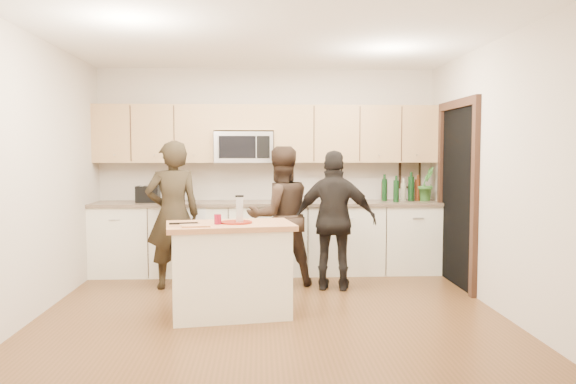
{
  "coord_description": "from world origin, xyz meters",
  "views": [
    {
      "loc": [
        -0.1,
        -5.61,
        1.58
      ],
      "look_at": [
        0.2,
        0.35,
        1.16
      ],
      "focal_mm": 35.0,
      "sensor_mm": 36.0,
      "label": 1
    }
  ],
  "objects_px": {
    "toaster": "(148,194)",
    "woman_right": "(335,220)",
    "island": "(230,269)",
    "woman_center": "(280,217)",
    "woman_left": "(173,215)"
  },
  "relations": [
    {
      "from": "toaster",
      "to": "woman_right",
      "type": "xyz_separation_m",
      "value": [
        2.3,
        -0.92,
        -0.24
      ]
    },
    {
      "from": "island",
      "to": "woman_center",
      "type": "distance_m",
      "value": 1.35
    },
    {
      "from": "toaster",
      "to": "woman_center",
      "type": "xyz_separation_m",
      "value": [
        1.68,
        -0.71,
        -0.22
      ]
    },
    {
      "from": "island",
      "to": "toaster",
      "type": "distance_m",
      "value": 2.29
    },
    {
      "from": "toaster",
      "to": "woman_left",
      "type": "relative_size",
      "value": 0.17
    },
    {
      "from": "woman_left",
      "to": "woman_right",
      "type": "height_order",
      "value": "woman_left"
    },
    {
      "from": "island",
      "to": "toaster",
      "type": "height_order",
      "value": "toaster"
    },
    {
      "from": "toaster",
      "to": "woman_center",
      "type": "bearing_deg",
      "value": -22.81
    },
    {
      "from": "toaster",
      "to": "woman_right",
      "type": "relative_size",
      "value": 0.18
    },
    {
      "from": "island",
      "to": "woman_left",
      "type": "bearing_deg",
      "value": 112.98
    },
    {
      "from": "woman_left",
      "to": "woman_center",
      "type": "bearing_deg",
      "value": 165.78
    },
    {
      "from": "island",
      "to": "woman_right",
      "type": "relative_size",
      "value": 0.81
    },
    {
      "from": "island",
      "to": "woman_right",
      "type": "distance_m",
      "value": 1.54
    },
    {
      "from": "island",
      "to": "woman_center",
      "type": "bearing_deg",
      "value": 56.81
    },
    {
      "from": "island",
      "to": "woman_center",
      "type": "xyz_separation_m",
      "value": [
        0.53,
        1.18,
        0.37
      ]
    }
  ]
}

